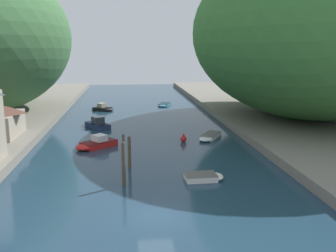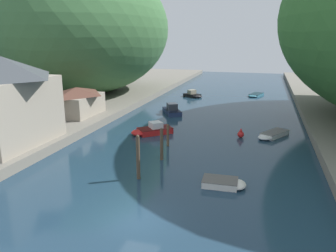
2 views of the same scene
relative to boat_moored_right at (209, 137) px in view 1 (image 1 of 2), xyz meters
name	(u,v)px [view 1 (image 1 of 2)]	position (x,y,z in m)	size (l,w,h in m)	color
water_surface	(140,126)	(-8.44, 8.74, -0.28)	(130.00, 130.00, 0.00)	#1E384C
right_bank	(294,120)	(15.19, 8.74, 0.21)	(22.00, 120.00, 0.97)	slate
hillside_right	(307,32)	(16.29, 8.84, 13.26)	(33.08, 46.31, 25.14)	#387033
boat_moored_right	(209,137)	(0.00, 0.00, 0.00)	(3.88, 5.02, 0.56)	white
boat_open_rowboat	(95,144)	(-13.94, -2.70, 0.17)	(5.12, 4.82, 1.40)	red
boat_navy_launch	(205,177)	(-3.62, -14.70, -0.01)	(3.43, 1.97, 0.55)	silver
boat_small_dinghy	(96,124)	(-14.73, 8.84, 0.22)	(4.49, 5.84, 1.64)	navy
boat_far_right_bank	(164,105)	(-2.84, 28.26, -0.07)	(3.21, 5.16, 0.42)	teal
boat_red_skiff	(104,108)	(-14.43, 23.68, 0.13)	(4.32, 3.88, 1.34)	black
mooring_post_nearest	(124,164)	(-10.63, -15.26, 1.61)	(0.31, 0.31, 3.76)	#4C3D2D
mooring_post_second	(129,152)	(-10.11, -10.60, 1.30)	(0.31, 0.31, 3.12)	#4C3D2D
mooring_post_middle	(123,145)	(-10.70, -6.53, 0.94)	(0.27, 0.27, 2.41)	brown
channel_buoy_near	(183,138)	(-3.47, -1.22, 0.17)	(0.76, 0.76, 1.14)	red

